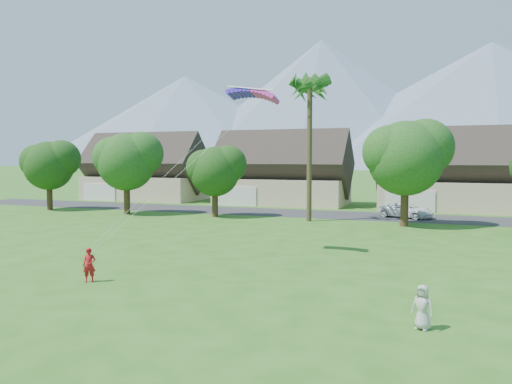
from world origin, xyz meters
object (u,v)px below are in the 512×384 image
at_px(watcher, 422,307).
at_px(parked_car, 407,210).
at_px(parafoil_kite, 253,93).
at_px(kite_flyer, 89,265).

relative_size(watcher, parked_car, 0.30).
xyz_separation_m(watcher, parafoil_kite, (-9.52, 9.72, 8.43)).
height_order(parked_car, parafoil_kite, parafoil_kite).
distance_m(kite_flyer, watcher, 14.17).
height_order(kite_flyer, parked_car, kite_flyer).
relative_size(kite_flyer, watcher, 1.05).
bearing_deg(watcher, parked_car, 114.71).
bearing_deg(kite_flyer, parafoil_kite, 33.61).
relative_size(parked_car, parafoil_kite, 1.65).
distance_m(kite_flyer, parked_car, 31.78).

